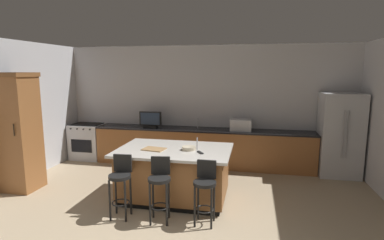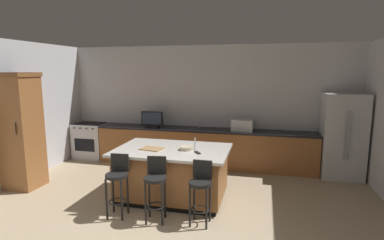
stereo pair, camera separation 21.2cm
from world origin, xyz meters
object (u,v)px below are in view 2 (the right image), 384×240
Objects in this scene: cutting_board at (152,149)px; bar_stool_right at (201,187)px; refrigerator at (342,136)px; bar_stool_center at (156,183)px; bar_stool_left at (117,180)px; microwave at (242,125)px; tv_monitor at (152,120)px; tv_remote at (198,153)px; range_oven at (91,140)px; fruit_bowl at (187,148)px; kitchen_island at (173,173)px; cabinet_tower at (20,129)px.

bar_stool_right is at bearing -33.11° from cutting_board.
refrigerator reaches higher than bar_stool_center.
microwave is at bearing 55.01° from bar_stool_left.
tv_remote is (1.60, -2.11, -0.15)m from tv_monitor.
range_oven is 3.73m from fruit_bowl.
range_oven is 4.01m from bar_stool_center.
bar_stool_right reaches higher than kitchen_island.
range_oven is at bearing 110.92° from tv_remote.
bar_stool_right is (3.52, -2.75, 0.11)m from range_oven.
bar_stool_center is 4.19× the size of fruit_bowl.
tv_monitor is 0.56× the size of bar_stool_center.
cabinet_tower is at bearing -152.25° from microwave.
refrigerator is at bearing 18.58° from cabinet_tower.
range_oven is at bearing -179.98° from microwave.
cabinet_tower reaches higher than fruit_bowl.
tv_monitor is 3.28m from bar_stool_right.
fruit_bowl is 0.28m from tv_remote.
tv_monitor reaches higher than tv_remote.
tv_remote is (-2.68, -2.10, 0.02)m from refrigerator.
microwave reaches higher than bar_stool_center.
fruit_bowl is at bearing 63.31° from bar_stool_center.
kitchen_island is 2.32m from microwave.
bar_stool_center is (1.10, -2.77, -0.49)m from tv_monitor.
fruit_bowl reaches higher than cutting_board.
refrigerator reaches higher than tv_monitor.
cabinet_tower reaches higher than tv_monitor.
bar_stool_left is 1.03× the size of bar_stool_right.
bar_stool_left reaches higher than kitchen_island.
cabinet_tower is 2.37× the size of bar_stool_right.
bar_stool_center is 0.86m from cutting_board.
cutting_board is (-0.83, 0.06, -0.00)m from tv_remote.
fruit_bowl is at bearing 108.58° from tv_remote.
cutting_board is at bearing -69.25° from tv_monitor.
range_oven is (-2.85, 1.98, -0.01)m from kitchen_island.
kitchen_island is at bearing -60.09° from tv_monitor.
refrigerator is 4.22m from bar_stool_center.
cabinet_tower is at bearing 160.17° from bar_stool_left.
bar_stool_left reaches higher than cutting_board.
bar_stool_left is 5.72× the size of tv_remote.
bar_stool_right is at bearing -61.64° from fruit_bowl.
bar_stool_center is at bearing -4.79° from bar_stool_left.
tv_monitor is (1.74, -0.05, 0.62)m from range_oven.
bar_stool_center is 5.75× the size of tv_remote.
refrigerator is at bearing -0.58° from range_oven.
tv_remote is (-0.57, -2.16, -0.11)m from microwave.
bar_stool_right is 0.72m from tv_remote.
microwave is at bearing 0.02° from range_oven.
bar_stool_center is at bearing -90.35° from kitchen_island.
bar_stool_left is 0.85m from cutting_board.
refrigerator reaches higher than kitchen_island.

